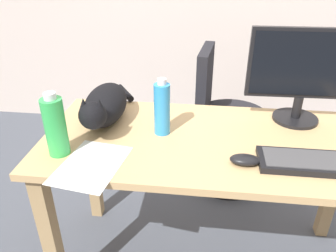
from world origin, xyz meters
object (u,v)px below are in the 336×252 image
object	(u,v)px
monitor	(304,73)
computer_mouse	(245,160)
cat	(105,105)
water_bottle	(162,108)
keyboard	(320,163)
spray_bottle	(55,126)
office_chair	(223,129)

from	to	relation	value
monitor	computer_mouse	world-z (taller)	monitor
cat	water_bottle	xyz separation A→B (m)	(0.27, -0.07, 0.03)
keyboard	computer_mouse	distance (m)	0.27
keyboard	water_bottle	world-z (taller)	water_bottle
keyboard	spray_bottle	xyz separation A→B (m)	(-0.97, -0.03, 0.10)
computer_mouse	spray_bottle	distance (m)	0.70
office_chair	monitor	bearing A→B (deg)	-60.55
office_chair	water_bottle	distance (m)	0.88
water_bottle	spray_bottle	size ratio (longest dim) A/B	0.97
monitor	water_bottle	xyz separation A→B (m)	(-0.59, -0.19, -0.11)
monitor	computer_mouse	distance (m)	0.50
cat	water_bottle	distance (m)	0.28
keyboard	cat	distance (m)	0.90
water_bottle	cat	bearing A→B (deg)	164.88
office_chair	cat	bearing A→B (deg)	-132.63
office_chair	cat	xyz separation A→B (m)	(-0.57, -0.62, 0.42)
monitor	keyboard	world-z (taller)	monitor
computer_mouse	water_bottle	bearing A→B (deg)	149.60
computer_mouse	monitor	bearing A→B (deg)	55.89
keyboard	spray_bottle	bearing A→B (deg)	-178.18
computer_mouse	water_bottle	xyz separation A→B (m)	(-0.33, 0.19, 0.10)
spray_bottle	computer_mouse	bearing A→B (deg)	0.85
cat	spray_bottle	world-z (taller)	spray_bottle
keyboard	cat	bearing A→B (deg)	164.22
monitor	computer_mouse	bearing A→B (deg)	-124.11
monitor	cat	bearing A→B (deg)	-172.35
office_chair	water_bottle	bearing A→B (deg)	-113.69
water_bottle	monitor	bearing A→B (deg)	17.62
monitor	cat	world-z (taller)	monitor
computer_mouse	keyboard	bearing A→B (deg)	4.34
monitor	spray_bottle	bearing A→B (deg)	-157.80
keyboard	water_bottle	distance (m)	0.63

